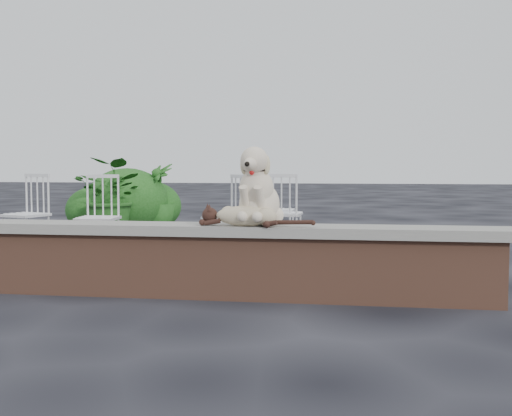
# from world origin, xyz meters

# --- Properties ---
(ground) EXTENTS (60.00, 60.00, 0.00)m
(ground) POSITION_xyz_m (0.00, 0.00, 0.00)
(ground) COLOR black
(ground) RESTS_ON ground
(brick_wall) EXTENTS (6.00, 0.30, 0.50)m
(brick_wall) POSITION_xyz_m (0.00, 0.00, 0.25)
(brick_wall) COLOR brown
(brick_wall) RESTS_ON ground
(capstone) EXTENTS (6.20, 0.40, 0.08)m
(capstone) POSITION_xyz_m (0.00, 0.00, 0.54)
(capstone) COLOR slate
(capstone) RESTS_ON brick_wall
(dog) EXTENTS (0.49, 0.60, 0.62)m
(dog) POSITION_xyz_m (1.16, 0.05, 0.89)
(dog) COLOR beige
(dog) RESTS_ON capstone
(cat) EXTENTS (1.08, 0.43, 0.18)m
(cat) POSITION_xyz_m (1.08, -0.10, 0.67)
(cat) COLOR #C3AC8B
(cat) RESTS_ON capstone
(chair_a) EXTENTS (0.60, 0.60, 0.94)m
(chair_a) POSITION_xyz_m (-0.93, 1.80, 0.47)
(chair_a) COLOR white
(chair_a) RESTS_ON ground
(chair_c) EXTENTS (0.58, 0.58, 0.94)m
(chair_c) POSITION_xyz_m (1.07, 2.75, 0.47)
(chair_c) COLOR white
(chair_c) RESTS_ON ground
(chair_b) EXTENTS (0.70, 0.70, 0.94)m
(chair_b) POSITION_xyz_m (-1.97, 2.13, 0.47)
(chair_b) COLOR white
(chair_b) RESTS_ON ground
(chair_e) EXTENTS (0.57, 0.57, 0.94)m
(chair_e) POSITION_xyz_m (0.92, 3.31, 0.47)
(chair_e) COLOR white
(chair_e) RESTS_ON ground
(chair_d) EXTENTS (0.79, 0.79, 0.94)m
(chair_d) POSITION_xyz_m (0.50, 2.02, 0.47)
(chair_d) COLOR white
(chair_d) RESTS_ON ground
(potted_plant_a) EXTENTS (1.19, 1.08, 1.15)m
(potted_plant_a) POSITION_xyz_m (-1.66, 4.11, 0.58)
(potted_plant_a) COLOR #1B4B15
(potted_plant_a) RESTS_ON ground
(potted_plant_b) EXTENTS (0.84, 0.84, 1.07)m
(potted_plant_b) POSITION_xyz_m (-1.18, 4.79, 0.53)
(potted_plant_b) COLOR #1B4B15
(potted_plant_b) RESTS_ON ground
(shrubbery) EXTENTS (1.76, 1.43, 1.05)m
(shrubbery) POSITION_xyz_m (-1.70, 4.83, 0.42)
(shrubbery) COLOR #1B4B15
(shrubbery) RESTS_ON ground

